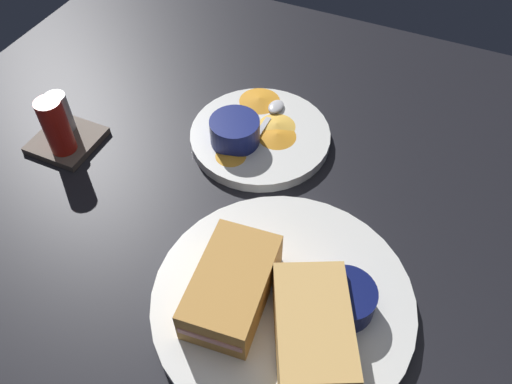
% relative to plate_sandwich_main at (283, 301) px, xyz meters
% --- Properties ---
extents(ground_plane, '(1.10, 1.10, 0.03)m').
position_rel_plate_sandwich_main_xyz_m(ground_plane, '(0.06, 0.09, -0.02)').
color(ground_plane, black).
extents(plate_sandwich_main, '(0.30, 0.30, 0.02)m').
position_rel_plate_sandwich_main_xyz_m(plate_sandwich_main, '(0.00, 0.00, 0.00)').
color(plate_sandwich_main, silver).
rests_on(plate_sandwich_main, ground_plane).
extents(sandwich_half_near, '(0.14, 0.09, 0.05)m').
position_rel_plate_sandwich_main_xyz_m(sandwich_half_near, '(-0.02, 0.05, 0.03)').
color(sandwich_half_near, '#C68C42').
rests_on(sandwich_half_near, plate_sandwich_main).
extents(sandwich_half_far, '(0.15, 0.13, 0.05)m').
position_rel_plate_sandwich_main_xyz_m(sandwich_half_far, '(-0.03, -0.05, 0.03)').
color(sandwich_half_far, tan).
rests_on(sandwich_half_far, plate_sandwich_main).
extents(ramekin_dark_sauce, '(0.07, 0.07, 0.03)m').
position_rel_plate_sandwich_main_xyz_m(ramekin_dark_sauce, '(0.02, -0.06, 0.03)').
color(ramekin_dark_sauce, '#0C144C').
rests_on(ramekin_dark_sauce, plate_sandwich_main).
extents(spoon_by_dark_ramekin, '(0.03, 0.10, 0.01)m').
position_rel_plate_sandwich_main_xyz_m(spoon_by_dark_ramekin, '(0.01, -0.01, 0.01)').
color(spoon_by_dark_ramekin, silver).
rests_on(spoon_by_dark_ramekin, plate_sandwich_main).
extents(plate_chips_companion, '(0.21, 0.21, 0.02)m').
position_rel_plate_sandwich_main_xyz_m(plate_chips_companion, '(0.24, 0.13, 0.00)').
color(plate_chips_companion, silver).
rests_on(plate_chips_companion, ground_plane).
extents(ramekin_light_gravy, '(0.07, 0.07, 0.04)m').
position_rel_plate_sandwich_main_xyz_m(ramekin_light_gravy, '(0.20, 0.16, 0.03)').
color(ramekin_light_gravy, navy).
rests_on(ramekin_light_gravy, plate_chips_companion).
extents(spoon_by_gravy_ramekin, '(0.10, 0.02, 0.01)m').
position_rel_plate_sandwich_main_xyz_m(spoon_by_gravy_ramekin, '(0.28, 0.13, 0.01)').
color(spoon_by_gravy_ramekin, silver).
rests_on(spoon_by_gravy_ramekin, plate_chips_companion).
extents(plantain_chip_scatter, '(0.19, 0.14, 0.01)m').
position_rel_plate_sandwich_main_xyz_m(plantain_chip_scatter, '(0.25, 0.13, 0.01)').
color(plantain_chip_scatter, gold).
rests_on(plantain_chip_scatter, plate_chips_companion).
extents(condiment_caddy, '(0.09, 0.09, 0.10)m').
position_rel_plate_sandwich_main_xyz_m(condiment_caddy, '(0.11, 0.39, 0.03)').
color(condiment_caddy, brown).
rests_on(condiment_caddy, ground_plane).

